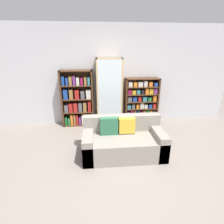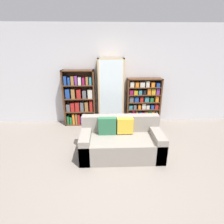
{
  "view_description": "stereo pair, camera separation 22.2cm",
  "coord_description": "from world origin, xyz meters",
  "px_view_note": "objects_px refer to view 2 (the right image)",
  "views": [
    {
      "loc": [
        -0.37,
        -2.6,
        2.07
      ],
      "look_at": [
        -0.01,
        1.28,
        0.65
      ],
      "focal_mm": 28.0,
      "sensor_mm": 36.0,
      "label": 1
    },
    {
      "loc": [
        -0.15,
        -2.61,
        2.07
      ],
      "look_at": [
        -0.01,
        1.28,
        0.65
      ],
      "focal_mm": 28.0,
      "sensor_mm": 36.0,
      "label": 2
    }
  ],
  "objects_px": {
    "display_cabinet": "(111,93)",
    "wine_bottle": "(131,127)",
    "couch": "(121,142)",
    "bookshelf_right": "(143,102)",
    "bookshelf_left": "(80,100)"
  },
  "relations": [
    {
      "from": "couch",
      "to": "bookshelf_right",
      "type": "xyz_separation_m",
      "value": [
        0.76,
        1.59,
        0.35
      ]
    },
    {
      "from": "bookshelf_left",
      "to": "wine_bottle",
      "type": "height_order",
      "value": "bookshelf_left"
    },
    {
      "from": "bookshelf_left",
      "to": "display_cabinet",
      "type": "bearing_deg",
      "value": -1.07
    },
    {
      "from": "bookshelf_left",
      "to": "bookshelf_right",
      "type": "relative_size",
      "value": 1.18
    },
    {
      "from": "couch",
      "to": "display_cabinet",
      "type": "bearing_deg",
      "value": 95.71
    },
    {
      "from": "bookshelf_left",
      "to": "wine_bottle",
      "type": "distance_m",
      "value": 1.61
    },
    {
      "from": "wine_bottle",
      "to": "display_cabinet",
      "type": "bearing_deg",
      "value": 128.73
    },
    {
      "from": "couch",
      "to": "display_cabinet",
      "type": "height_order",
      "value": "display_cabinet"
    },
    {
      "from": "display_cabinet",
      "to": "wine_bottle",
      "type": "bearing_deg",
      "value": -51.27
    },
    {
      "from": "bookshelf_right",
      "to": "display_cabinet",
      "type": "bearing_deg",
      "value": -179.02
    },
    {
      "from": "bookshelf_left",
      "to": "bookshelf_right",
      "type": "bearing_deg",
      "value": -0.02
    },
    {
      "from": "couch",
      "to": "bookshelf_left",
      "type": "distance_m",
      "value": 1.95
    },
    {
      "from": "display_cabinet",
      "to": "wine_bottle",
      "type": "xyz_separation_m",
      "value": [
        0.5,
        -0.62,
        -0.75
      ]
    },
    {
      "from": "bookshelf_left",
      "to": "couch",
      "type": "bearing_deg",
      "value": -57.01
    },
    {
      "from": "couch",
      "to": "wine_bottle",
      "type": "xyz_separation_m",
      "value": [
        0.34,
        0.96,
        -0.12
      ]
    }
  ]
}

